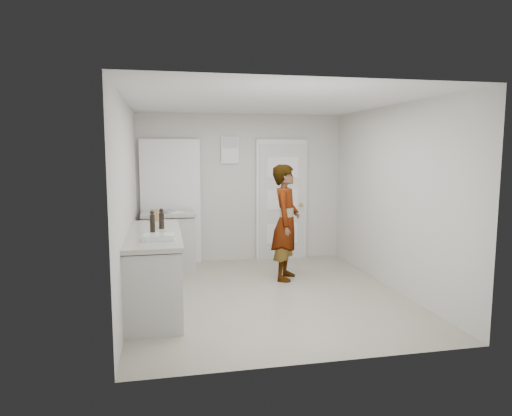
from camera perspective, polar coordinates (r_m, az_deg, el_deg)
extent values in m
plane|color=#A59E8A|center=(6.14, 1.46, -10.75)|extent=(4.00, 4.00, 0.00)
plane|color=beige|center=(7.83, -1.82, 2.49)|extent=(3.50, 0.00, 3.50)
plane|color=beige|center=(3.97, 8.06, -2.17)|extent=(3.50, 0.00, 3.50)
plane|color=beige|center=(5.74, -15.78, 0.51)|extent=(0.00, 4.00, 4.00)
plane|color=beige|center=(6.50, 16.72, 1.23)|extent=(0.00, 4.00, 4.00)
plane|color=silver|center=(5.87, 1.54, 13.15)|extent=(4.00, 4.00, 0.00)
cube|color=silver|center=(7.93, 3.26, 0.73)|extent=(0.80, 0.05, 2.00)
cube|color=white|center=(7.96, 3.21, 0.97)|extent=(0.90, 0.04, 2.10)
sphere|color=#B69446|center=(7.98, 5.64, 0.39)|extent=(0.07, 0.07, 0.07)
cube|color=white|center=(7.74, -3.27, 7.25)|extent=(0.30, 0.02, 0.45)
cube|color=black|center=(7.71, -10.60, 0.58)|extent=(0.90, 0.05, 2.04)
cube|color=white|center=(7.68, -10.60, 0.63)|extent=(0.98, 0.02, 2.10)
cube|color=beige|center=(5.68, -12.59, -7.89)|extent=(0.60, 1.90, 0.86)
cube|color=black|center=(5.79, -12.48, -11.62)|extent=(0.56, 1.86, 0.08)
cube|color=#B7B5A8|center=(5.58, -12.72, -3.22)|extent=(0.64, 1.96, 0.05)
cube|color=beige|center=(7.38, -10.82, -4.35)|extent=(0.80, 0.55, 0.86)
cube|color=black|center=(7.47, -10.75, -7.28)|extent=(0.75, 0.54, 0.08)
cube|color=#B7B5A8|center=(7.30, -10.91, -0.73)|extent=(0.84, 0.61, 0.05)
imported|color=silver|center=(6.69, 3.77, -1.81)|extent=(0.63, 0.73, 1.69)
cube|color=#A18250|center=(6.45, -12.54, -0.86)|extent=(0.11, 0.08, 0.16)
cylinder|color=tan|center=(5.98, -11.70, -1.85)|extent=(0.05, 0.05, 0.08)
cylinder|color=black|center=(5.79, -11.73, -1.57)|extent=(0.06, 0.06, 0.20)
sphere|color=black|center=(5.77, -11.77, -0.32)|extent=(0.05, 0.05, 0.05)
cylinder|color=black|center=(5.51, -12.83, -1.93)|extent=(0.06, 0.06, 0.22)
sphere|color=black|center=(5.49, -12.87, -0.55)|extent=(0.05, 0.05, 0.05)
cube|color=silver|center=(5.09, -12.04, -3.58)|extent=(0.36, 0.27, 0.06)
cube|color=white|center=(5.09, -12.04, -3.66)|extent=(0.31, 0.22, 0.04)
cylinder|color=silver|center=(5.03, -13.47, -3.80)|extent=(0.12, 0.12, 0.05)
sphere|color=white|center=(5.03, -13.71, -3.83)|extent=(0.04, 0.04, 0.04)
sphere|color=white|center=(5.04, -13.24, -3.77)|extent=(0.04, 0.04, 0.04)
cube|color=white|center=(7.32, -10.32, -0.47)|extent=(0.35, 0.37, 0.01)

